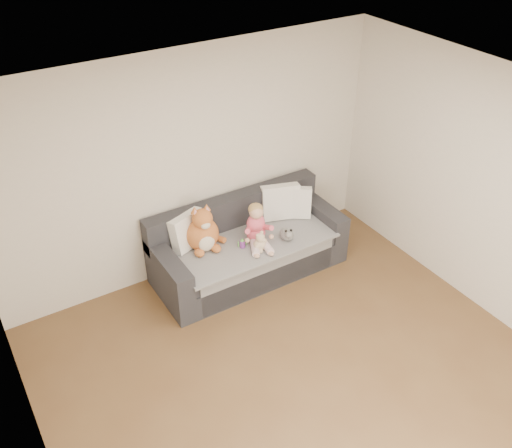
{
  "coord_description": "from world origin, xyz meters",
  "views": [
    {
      "loc": [
        -2.27,
        -2.51,
        4.22
      ],
      "look_at": [
        0.42,
        1.87,
        0.75
      ],
      "focal_mm": 40.0,
      "sensor_mm": 36.0,
      "label": 1
    }
  ],
  "objects": [
    {
      "name": "room_shell",
      "position": [
        0.0,
        0.42,
        1.3
      ],
      "size": [
        5.0,
        5.0,
        5.0
      ],
      "color": "brown",
      "rests_on": "ground"
    },
    {
      "name": "sippy_cup",
      "position": [
        0.27,
        1.91,
        0.53
      ],
      "size": [
        0.1,
        0.08,
        0.12
      ],
      "rotation": [
        0.0,
        0.0,
        -0.25
      ],
      "color": "purple",
      "rests_on": "sofa"
    },
    {
      "name": "sofa",
      "position": [
        0.42,
        2.06,
        0.31
      ],
      "size": [
        2.2,
        0.94,
        0.85
      ],
      "color": "#26262A",
      "rests_on": "ground"
    },
    {
      "name": "cushion_right_front",
      "position": [
        1.12,
        2.14,
        0.66
      ],
      "size": [
        0.44,
        0.39,
        0.39
      ],
      "rotation": [
        0.0,
        0.0,
        -0.63
      ],
      "color": "silver",
      "rests_on": "sofa"
    },
    {
      "name": "cushion_left",
      "position": [
        -0.22,
        2.26,
        0.67
      ],
      "size": [
        0.47,
        0.33,
        0.4
      ],
      "rotation": [
        0.0,
        0.0,
        0.36
      ],
      "color": "silver",
      "rests_on": "sofa"
    },
    {
      "name": "teddy_bear",
      "position": [
        0.41,
        1.76,
        0.57
      ],
      "size": [
        0.18,
        0.15,
        0.23
      ],
      "rotation": [
        0.0,
        0.0,
        0.34
      ],
      "color": "#D5AF93",
      "rests_on": "sofa"
    },
    {
      "name": "plush_cow",
      "position": [
        0.77,
        1.77,
        0.55
      ],
      "size": [
        0.15,
        0.22,
        0.18
      ],
      "rotation": [
        0.0,
        0.0,
        -0.33
      ],
      "color": "white",
      "rests_on": "sofa"
    },
    {
      "name": "toddler",
      "position": [
        0.47,
        1.92,
        0.67
      ],
      "size": [
        0.33,
        0.48,
        0.47
      ],
      "rotation": [
        0.0,
        0.0,
        -0.3
      ],
      "color": "#F15576",
      "rests_on": "sofa"
    },
    {
      "name": "plush_cat",
      "position": [
        -0.09,
        2.13,
        0.68
      ],
      "size": [
        0.44,
        0.38,
        0.56
      ],
      "rotation": [
        0.0,
        0.0,
        -0.12
      ],
      "color": "#C2612B",
      "rests_on": "sofa"
    },
    {
      "name": "cushion_right_back",
      "position": [
        0.97,
        2.21,
        0.68
      ],
      "size": [
        0.49,
        0.33,
        0.43
      ],
      "rotation": [
        0.0,
        0.0,
        -0.32
      ],
      "color": "silver",
      "rests_on": "sofa"
    }
  ]
}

